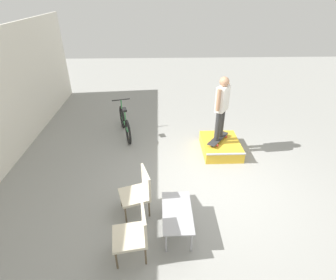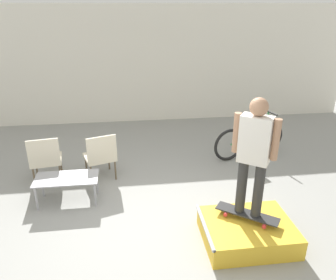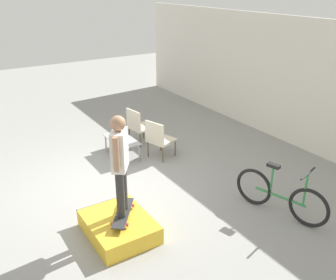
# 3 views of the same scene
# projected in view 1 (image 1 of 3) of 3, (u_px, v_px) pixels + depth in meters

# --- Properties ---
(ground_plane) EXTENTS (24.00, 24.00, 0.00)m
(ground_plane) POSITION_uv_depth(u_px,v_px,m) (214.00, 188.00, 5.62)
(ground_plane) COLOR gray
(skate_ramp_box) EXTENTS (1.21, 0.94, 0.31)m
(skate_ramp_box) POSITION_uv_depth(u_px,v_px,m) (220.00, 146.00, 6.83)
(skate_ramp_box) COLOR gold
(skate_ramp_box) RESTS_ON ground_plane
(skateboard_on_ramp) EXTENTS (0.80, 0.67, 0.07)m
(skateboard_on_ramp) POSITION_uv_depth(u_px,v_px,m) (218.00, 139.00, 6.72)
(skateboard_on_ramp) COLOR #2D2D2D
(skateboard_on_ramp) RESTS_ON skate_ramp_box
(person_skater) EXTENTS (0.48, 0.39, 1.60)m
(person_skater) POSITION_uv_depth(u_px,v_px,m) (222.00, 104.00, 6.24)
(person_skater) COLOR #2D2D2D
(person_skater) RESTS_ON skateboard_on_ramp
(coffee_table) EXTENTS (0.99, 0.51, 0.44)m
(coffee_table) POSITION_uv_depth(u_px,v_px,m) (177.00, 214.00, 4.48)
(coffee_table) COLOR #9E9EA3
(coffee_table) RESTS_ON ground_plane
(patio_chair_left) EXTENTS (0.59, 0.59, 0.89)m
(patio_chair_left) POSITION_uv_depth(u_px,v_px,m) (135.00, 232.00, 4.02)
(patio_chair_left) COLOR brown
(patio_chair_left) RESTS_ON ground_plane
(patio_chair_right) EXTENTS (0.65, 0.65, 0.89)m
(patio_chair_right) POSITION_uv_depth(u_px,v_px,m) (139.00, 190.00, 4.84)
(patio_chair_right) COLOR brown
(patio_chair_right) RESTS_ON ground_plane
(bicycle) EXTENTS (1.65, 0.63, 0.95)m
(bicycle) POSITION_uv_depth(u_px,v_px,m) (125.00, 123.00, 7.48)
(bicycle) COLOR black
(bicycle) RESTS_ON ground_plane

